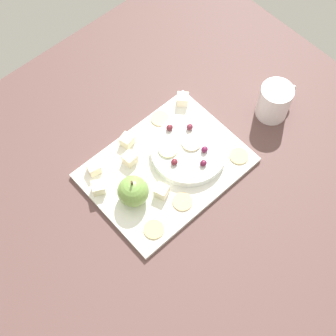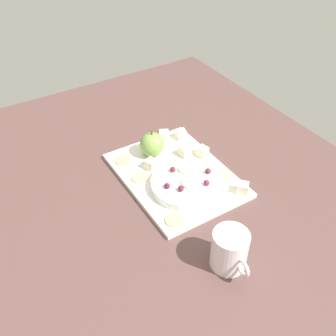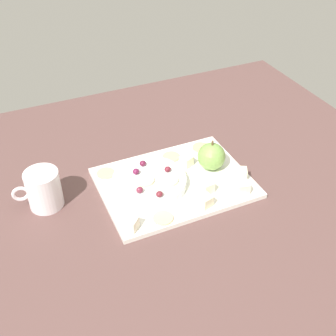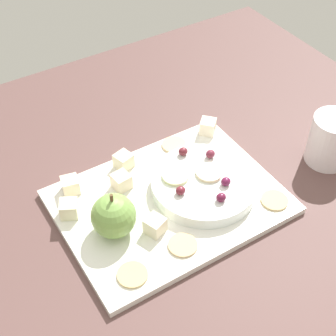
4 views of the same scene
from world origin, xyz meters
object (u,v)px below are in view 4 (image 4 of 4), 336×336
at_px(cracker_2, 274,200).
at_px(cracker_3, 174,145).
at_px(cheese_cube_3, 124,161).
at_px(cracker_0, 132,275).
at_px(serving_dish, 204,184).
at_px(grape_4, 226,182).
at_px(cheese_cube_5, 155,225).
at_px(grape_2, 210,154).
at_px(cheese_cube_2, 208,127).
at_px(cheese_cube_4, 70,185).
at_px(grape_3, 183,151).
at_px(cracker_1, 183,245).
at_px(apple_whole, 114,216).
at_px(grape_0, 181,191).
at_px(apple_slice_0, 209,173).
at_px(cheese_cube_0, 69,209).
at_px(cup, 331,140).
at_px(grape_1, 221,197).
at_px(cheese_cube_1, 121,181).
at_px(platter, 169,202).
at_px(apple_slice_1, 175,176).

relative_size(cracker_2, cracker_3, 1.00).
distance_m(cheese_cube_3, cracker_0, 0.23).
xyz_separation_m(serving_dish, grape_4, (-0.02, 0.03, 0.02)).
bearing_deg(cheese_cube_5, grape_2, -154.67).
height_order(cheese_cube_2, grape_4, grape_4).
height_order(cheese_cube_4, grape_3, grape_3).
xyz_separation_m(serving_dish, cracker_2, (-0.08, 0.09, -0.01)).
bearing_deg(cracker_1, apple_whole, -47.90).
distance_m(cracker_3, grape_3, 0.06).
relative_size(cheese_cube_2, cracker_1, 0.61).
distance_m(apple_whole, grape_0, 0.12).
bearing_deg(cheese_cube_4, apple_slice_0, 152.82).
bearing_deg(cheese_cube_3, cheese_cube_0, 22.15).
height_order(cracker_2, grape_3, grape_3).
relative_size(cracker_3, grape_0, 2.74).
distance_m(cheese_cube_4, cup, 0.46).
distance_m(apple_whole, grape_2, 0.21).
height_order(cracker_0, apple_slice_0, apple_slice_0).
relative_size(cheese_cube_3, grape_1, 1.68).
xyz_separation_m(grape_2, grape_4, (0.02, 0.07, -0.00)).
bearing_deg(cracker_0, cracker_2, -179.54).
bearing_deg(cracker_0, cracker_1, -176.36).
relative_size(cracker_1, grape_4, 2.74).
bearing_deg(cheese_cube_0, grape_3, -179.16).
xyz_separation_m(grape_4, cup, (-0.22, 0.02, 0.00)).
bearing_deg(grape_1, cracker_3, -96.67).
relative_size(apple_whole, grape_1, 4.24).
distance_m(grape_1, grape_3, 0.12).
relative_size(cracker_2, cup, 0.41).
xyz_separation_m(cracker_1, apple_slice_0, (-0.11, -0.09, 0.02)).
height_order(cracker_1, grape_0, grape_0).
relative_size(serving_dish, cheese_cube_3, 6.42).
xyz_separation_m(cheese_cube_1, apple_slice_0, (-0.13, 0.07, 0.01)).
relative_size(cheese_cube_4, grape_0, 1.68).
relative_size(grape_0, grape_2, 1.00).
relative_size(cheese_cube_0, apple_slice_0, 0.61).
height_order(cheese_cube_2, grape_3, grape_3).
xyz_separation_m(cheese_cube_4, cracker_2, (-0.28, 0.20, -0.01)).
bearing_deg(cracker_1, cheese_cube_2, -133.12).
bearing_deg(cheese_cube_0, grape_1, 150.61).
bearing_deg(cheese_cube_1, platter, 128.89).
xyz_separation_m(cheese_cube_3, apple_slice_1, (-0.05, 0.09, 0.01)).
bearing_deg(grape_2, cracker_0, 29.25).
relative_size(cheese_cube_5, cracker_1, 0.61).
xyz_separation_m(apple_whole, cheese_cube_1, (-0.05, -0.08, -0.02)).
height_order(cheese_cube_4, cracker_1, cheese_cube_4).
bearing_deg(cracker_2, cracker_3, -71.70).
bearing_deg(grape_1, cheese_cube_0, -29.39).
distance_m(cheese_cube_0, cheese_cube_5, 0.14).
distance_m(serving_dish, cracker_2, 0.12).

